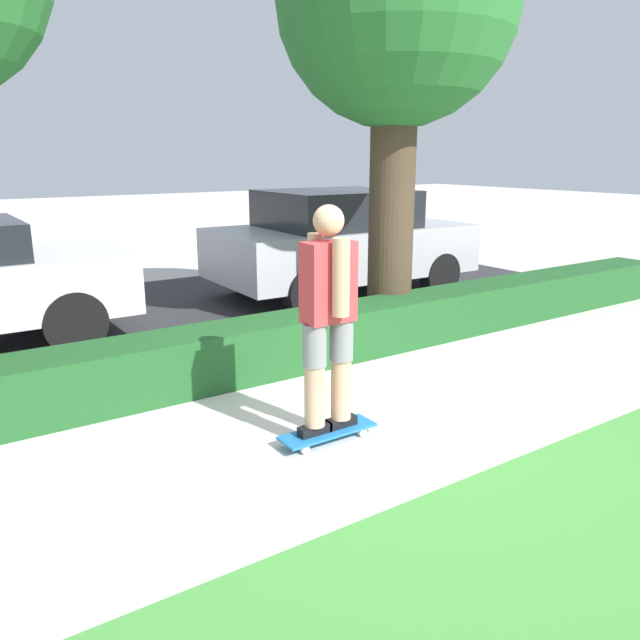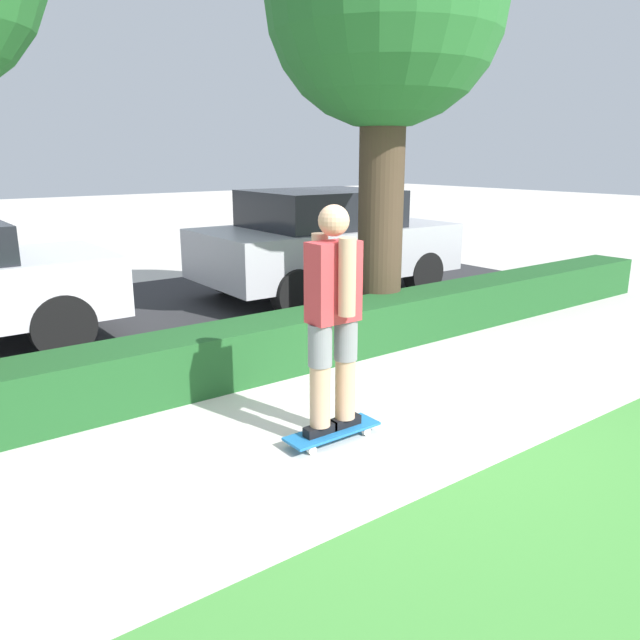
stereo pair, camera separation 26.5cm
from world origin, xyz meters
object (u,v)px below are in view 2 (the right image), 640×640
object	(u,v)px
parked_car_middle	(325,241)
tree_mid	(386,13)
skater_person	(333,315)
skateboard	(332,432)

from	to	relation	value
parked_car_middle	tree_mid	bearing A→B (deg)	-109.60
skater_person	parked_car_middle	xyz separation A→B (m)	(3.08, 4.12, -0.16)
tree_mid	parked_car_middle	xyz separation A→B (m)	(0.81, 2.12, -2.75)
tree_mid	parked_car_middle	world-z (taller)	tree_mid
skater_person	tree_mid	distance (m)	3.98
skateboard	parked_car_middle	xyz separation A→B (m)	(3.08, 4.12, 0.75)
skater_person	parked_car_middle	bearing A→B (deg)	53.17
skater_person	skateboard	bearing A→B (deg)	0.22
parked_car_middle	skateboard	bearing A→B (deg)	-125.52
skater_person	tree_mid	xyz separation A→B (m)	(2.27, 2.00, 2.59)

